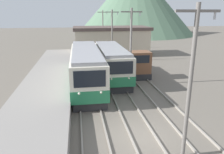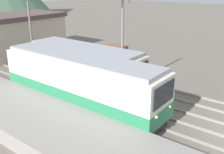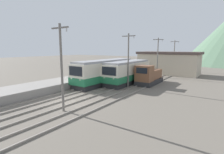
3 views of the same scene
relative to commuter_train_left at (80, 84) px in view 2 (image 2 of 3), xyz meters
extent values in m
cube|color=#28282B|center=(0.00, 0.01, -1.37)|extent=(2.58, 11.94, 0.70)
cube|color=silver|center=(0.00, 0.01, 0.34)|extent=(2.80, 12.43, 2.71)
cube|color=#267A4C|center=(0.00, 0.01, -0.53)|extent=(2.84, 12.47, 0.98)
cube|color=black|center=(0.00, -6.24, 0.88)|extent=(2.24, 0.06, 1.19)
sphere|color=silver|center=(-0.77, -6.25, -0.15)|extent=(0.18, 0.18, 0.18)
sphere|color=silver|center=(0.77, -6.25, -0.15)|extent=(0.18, 0.18, 0.18)
cube|color=#939399|center=(0.00, 0.01, 1.84)|extent=(2.46, 11.94, 0.28)
cube|color=#28282B|center=(2.80, 2.20, -1.37)|extent=(2.58, 9.82, 0.70)
cube|color=silver|center=(2.80, 2.20, 0.25)|extent=(2.80, 10.23, 2.53)
cube|color=#267A4C|center=(2.80, 2.20, -0.56)|extent=(2.84, 10.27, 0.91)
cube|color=black|center=(2.80, -2.94, 0.75)|extent=(2.24, 0.06, 1.11)
sphere|color=silver|center=(2.03, -2.95, -0.21)|extent=(0.18, 0.18, 0.18)
sphere|color=silver|center=(3.57, -2.95, -0.21)|extent=(0.18, 0.18, 0.18)
cube|color=#939399|center=(2.80, 2.20, 1.65)|extent=(2.46, 9.82, 0.28)
cube|color=#28282B|center=(5.80, 3.72, -1.37)|extent=(2.40, 5.87, 0.70)
cube|color=brown|center=(5.80, 1.72, 0.13)|extent=(2.28, 1.88, 2.30)
cube|color=black|center=(5.80, 0.76, 0.64)|extent=(1.68, 0.04, 0.83)
cube|color=brown|center=(5.80, 4.66, -0.32)|extent=(1.92, 3.89, 1.40)
cylinder|color=black|center=(5.80, 4.66, 0.63)|extent=(0.16, 0.16, 0.50)
cylinder|color=slate|center=(4.30, -0.43, 2.00)|extent=(0.20, 0.20, 7.43)
cylinder|color=#B2B2B7|center=(5.10, -0.43, 5.17)|extent=(0.10, 0.10, 0.30)
cylinder|color=slate|center=(4.30, 11.03, 2.00)|extent=(0.20, 0.20, 7.43)
cube|color=beige|center=(4.96, 16.13, 0.41)|extent=(12.00, 6.00, 4.25)
cube|color=#51423D|center=(4.96, 16.13, 2.78)|extent=(12.60, 6.30, 0.50)
camera|label=1|loc=(-0.73, -20.73, 5.30)|focal=35.00mm
camera|label=2|loc=(-11.78, -11.82, 6.45)|focal=42.00mm
camera|label=3|loc=(16.08, -21.56, 3.70)|focal=28.00mm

